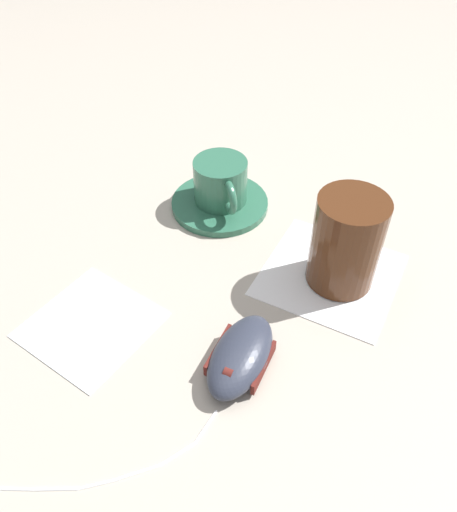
{
  "coord_description": "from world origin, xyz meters",
  "views": [
    {
      "loc": [
        -0.38,
        -0.18,
        0.45
      ],
      "look_at": [
        -0.01,
        0.03,
        0.03
      ],
      "focal_mm": 35.0,
      "sensor_mm": 36.0,
      "label": 1
    }
  ],
  "objects_px": {
    "drinking_glass": "(346,242)",
    "saucer": "(220,203)",
    "computer_mouse": "(241,356)",
    "coffee_cup": "(221,182)"
  },
  "relations": [
    {
      "from": "drinking_glass",
      "to": "saucer",
      "type": "bearing_deg",
      "value": 75.69
    },
    {
      "from": "saucer",
      "to": "drinking_glass",
      "type": "distance_m",
      "value": 0.21
    },
    {
      "from": "saucer",
      "to": "computer_mouse",
      "type": "height_order",
      "value": "computer_mouse"
    },
    {
      "from": "coffee_cup",
      "to": "drinking_glass",
      "type": "xyz_separation_m",
      "value": [
        -0.05,
        -0.2,
        0.02
      ]
    },
    {
      "from": "drinking_glass",
      "to": "coffee_cup",
      "type": "bearing_deg",
      "value": 74.98
    },
    {
      "from": "coffee_cup",
      "to": "saucer",
      "type": "bearing_deg",
      "value": 156.49
    },
    {
      "from": "saucer",
      "to": "computer_mouse",
      "type": "relative_size",
      "value": 1.2
    },
    {
      "from": "computer_mouse",
      "to": "drinking_glass",
      "type": "height_order",
      "value": "drinking_glass"
    },
    {
      "from": "saucer",
      "to": "coffee_cup",
      "type": "relative_size",
      "value": 1.55
    },
    {
      "from": "coffee_cup",
      "to": "drinking_glass",
      "type": "bearing_deg",
      "value": -105.02
    }
  ]
}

